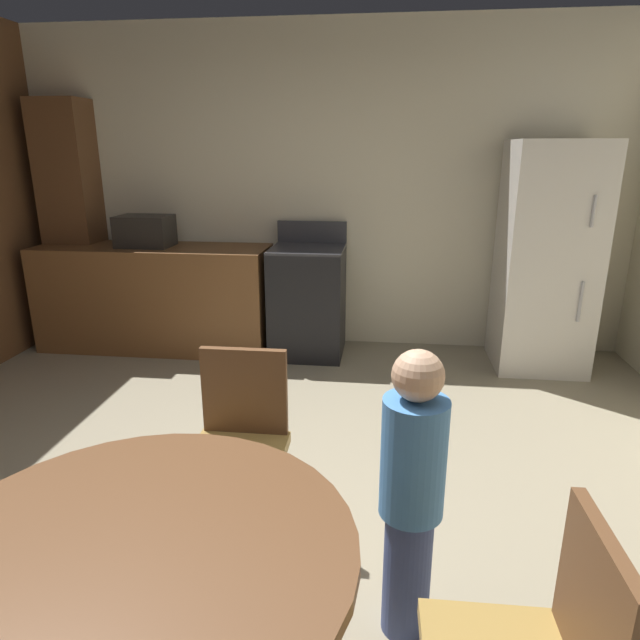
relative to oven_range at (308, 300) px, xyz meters
The scene contains 10 objects.
ground_plane 2.62m from the oven_range, 88.00° to the right, with size 14.00×14.00×0.00m, color gray.
wall_back 0.97m from the oven_range, 77.18° to the left, with size 5.46×0.12×2.70m, color beige.
kitchen_counter 1.34m from the oven_range, behind, with size 1.99×0.60×0.90m, color brown.
pantry_column 2.21m from the oven_range, behind, with size 0.44×0.36×2.10m, color brown.
oven_range is the anchor object (origin of this frame).
refrigerator 1.93m from the oven_range, ahead, with size 0.68×0.68×1.76m.
microwave 1.50m from the oven_range, behind, with size 0.44×0.32×0.26m, color black.
dining_table 3.39m from the oven_range, 89.15° to the right, with size 1.11×1.11×0.76m.
chair_north 2.40m from the oven_range, 88.96° to the right, with size 0.40×0.40×0.87m.
person_child 2.91m from the oven_range, 74.99° to the right, with size 0.31×0.31×1.09m.
Camera 1 is at (0.55, -1.87, 1.69)m, focal length 30.85 mm.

